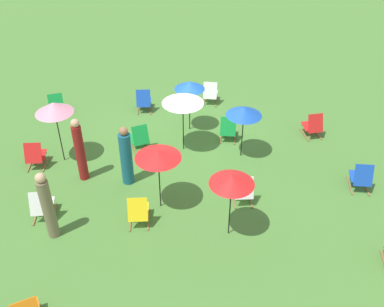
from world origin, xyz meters
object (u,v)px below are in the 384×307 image
object	(u,v)px
umbrella_2	(232,180)
deckchair_9	(243,190)
deckchair_7	(144,101)
deckchair_12	(361,177)
umbrella_3	(183,100)
deckchair_0	(138,211)
person_2	(126,157)
deckchair_4	(42,206)
person_0	(48,206)
deckchair_6	(57,105)
person_1	(80,150)
umbrella_5	(190,85)
deckchair_8	(210,93)
umbrella_1	(244,112)
umbrella_4	(158,154)
deckchair_10	(228,129)
deckchair_11	(35,155)
umbrella_0	(54,108)
deckchair_1	(139,138)
deckchair_2	(313,126)

from	to	relation	value
umbrella_2	deckchair_9	bearing A→B (deg)	-120.25
deckchair_7	deckchair_12	xyz separation A→B (m)	(-5.42, 5.22, 0.00)
deckchair_7	umbrella_3	bearing A→B (deg)	118.06
deckchair_0	person_2	distance (m)	1.73
deckchair_4	deckchair_7	xyz separation A→B (m)	(-2.91, -4.93, 0.00)
deckchair_0	deckchair_7	xyz separation A→B (m)	(-0.57, -5.54, 0.00)
deckchair_0	person_0	xyz separation A→B (m)	(2.04, 0.08, 0.54)
deckchair_9	deckchair_12	distance (m)	3.26
deckchair_6	person_1	distance (m)	3.89
deckchair_6	person_1	bearing A→B (deg)	96.58
umbrella_5	deckchair_9	bearing A→B (deg)	101.91
umbrella_5	person_2	world-z (taller)	person_2
deckchair_8	person_2	distance (m)	5.16
umbrella_1	umbrella_4	size ratio (longest dim) A/B	0.94
deckchair_10	deckchair_11	world-z (taller)	same
deckchair_8	umbrella_0	world-z (taller)	umbrella_0
deckchair_9	person_2	bearing A→B (deg)	-17.88
deckchair_9	person_0	world-z (taller)	person_0
umbrella_5	umbrella_0	bearing A→B (deg)	15.17
deckchair_7	person_2	world-z (taller)	person_2
umbrella_3	deckchair_0	bearing A→B (deg)	62.25
deckchair_8	person_1	size ratio (longest dim) A/B	0.45
deckchair_9	deckchair_12	size ratio (longest dim) A/B	0.97
deckchair_7	deckchair_10	size ratio (longest dim) A/B	0.97
umbrella_2	person_1	world-z (taller)	person_1
deckchair_10	umbrella_1	distance (m)	1.50
umbrella_3	deckchair_1	bearing A→B (deg)	-11.55
deckchair_9	deckchair_12	world-z (taller)	same
deckchair_6	umbrella_3	size ratio (longest dim) A/B	0.46
deckchair_2	deckchair_4	world-z (taller)	same
deckchair_10	deckchair_12	bearing A→B (deg)	150.30
deckchair_0	umbrella_5	world-z (taller)	umbrella_5
umbrella_0	umbrella_1	bearing A→B (deg)	172.85
deckchair_0	deckchair_6	xyz separation A→B (m)	(2.40, -5.74, 0.00)
umbrella_1	umbrella_5	size ratio (longest dim) A/B	0.96
deckchair_9	person_1	size ratio (longest dim) A/B	0.44
deckchair_0	umbrella_2	distance (m)	2.56
umbrella_4	person_1	size ratio (longest dim) A/B	0.92
person_2	deckchair_4	bearing A→B (deg)	55.72
deckchair_10	deckchair_7	bearing A→B (deg)	-27.14
umbrella_1	umbrella_3	world-z (taller)	umbrella_3
deckchair_1	umbrella_0	distance (m)	2.67
deckchair_2	umbrella_2	size ratio (longest dim) A/B	0.47
umbrella_3	person_2	world-z (taller)	umbrella_3
deckchair_1	umbrella_1	world-z (taller)	umbrella_1
umbrella_5	person_2	bearing A→B (deg)	48.71
deckchair_7	umbrella_1	distance (m)	4.30
deckchair_12	umbrella_2	world-z (taller)	umbrella_2
deckchair_10	umbrella_3	world-z (taller)	umbrella_3
umbrella_0	umbrella_4	distance (m)	3.60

